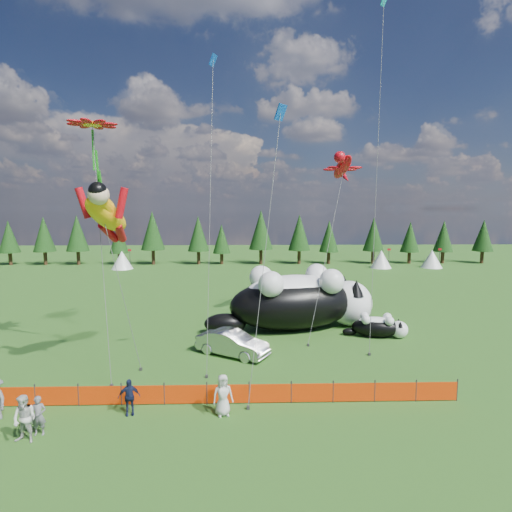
# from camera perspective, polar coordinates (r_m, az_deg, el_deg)

# --- Properties ---
(ground) EXTENTS (160.00, 160.00, 0.00)m
(ground) POSITION_cam_1_polar(r_m,az_deg,el_deg) (22.93, -3.67, -16.90)
(ground) COLOR #123209
(ground) RESTS_ON ground
(safety_fence) EXTENTS (22.06, 0.06, 1.10)m
(safety_fence) POSITION_cam_1_polar(r_m,az_deg,el_deg) (20.00, -4.01, -19.03)
(safety_fence) COLOR #262626
(safety_fence) RESTS_ON ground
(tree_line) EXTENTS (90.00, 4.00, 8.00)m
(tree_line) POSITION_cam_1_polar(r_m,az_deg,el_deg) (66.20, -2.29, 2.27)
(tree_line) COLOR black
(tree_line) RESTS_ON ground
(festival_tents) EXTENTS (50.00, 3.20, 2.80)m
(festival_tents) POSITION_cam_1_polar(r_m,az_deg,el_deg) (62.32, 7.83, -0.47)
(festival_tents) COLOR white
(festival_tents) RESTS_ON ground
(cat_large) EXTENTS (13.17, 6.62, 4.80)m
(cat_large) POSITION_cam_1_polar(r_m,az_deg,el_deg) (30.93, 6.43, -6.20)
(cat_large) COLOR black
(cat_large) RESTS_ON ground
(cat_small) EXTENTS (4.57, 2.27, 1.66)m
(cat_small) POSITION_cam_1_polar(r_m,az_deg,el_deg) (30.49, 17.14, -9.55)
(cat_small) COLOR black
(cat_small) RESTS_ON ground
(car) EXTENTS (4.91, 3.80, 1.56)m
(car) POSITION_cam_1_polar(r_m,az_deg,el_deg) (25.76, -3.39, -12.33)
(car) COLOR #AFB0B4
(car) RESTS_ON ground
(spectator_a) EXTENTS (0.63, 0.45, 1.63)m
(spectator_a) POSITION_cam_1_polar(r_m,az_deg,el_deg) (19.63, -28.63, -19.39)
(spectator_a) COLOR slate
(spectator_a) RESTS_ON ground
(spectator_b) EXTENTS (1.02, 0.71, 1.93)m
(spectator_b) POSITION_cam_1_polar(r_m,az_deg,el_deg) (19.27, -30.17, -19.50)
(spectator_b) COLOR beige
(spectator_b) RESTS_ON ground
(spectator_c) EXTENTS (1.06, 0.70, 1.65)m
(spectator_c) POSITION_cam_1_polar(r_m,az_deg,el_deg) (19.76, -17.68, -18.63)
(spectator_c) COLOR #151C3B
(spectator_c) RESTS_ON ground
(spectator_e) EXTENTS (1.04, 0.82, 1.87)m
(spectator_e) POSITION_cam_1_polar(r_m,az_deg,el_deg) (18.90, -4.75, -19.19)
(spectator_e) COLOR beige
(spectator_e) RESTS_ON ground
(superhero_kite) EXTENTS (4.59, 4.86, 10.84)m
(superhero_kite) POSITION_cam_1_polar(r_m,az_deg,el_deg) (22.90, -20.56, 5.51)
(superhero_kite) COLOR #FFB40D
(superhero_kite) RESTS_ON ground
(gecko_kite) EXTENTS (5.13, 9.47, 14.52)m
(gecko_kite) POSITION_cam_1_polar(r_m,az_deg,el_deg) (33.43, 12.24, 12.27)
(gecko_kite) COLOR red
(gecko_kite) RESTS_ON ground
(flower_kite) EXTENTS (3.35, 5.48, 14.54)m
(flower_kite) POSITION_cam_1_polar(r_m,az_deg,el_deg) (25.85, -22.34, 16.66)
(flower_kite) COLOR red
(flower_kite) RESTS_ON ground
(diamond_kite_a) EXTENTS (0.54, 6.45, 19.67)m
(diamond_kite_a) POSITION_cam_1_polar(r_m,az_deg,el_deg) (27.83, -6.20, 24.23)
(diamond_kite_a) COLOR #0C49B8
(diamond_kite_a) RESTS_ON ground
(diamond_kite_b) EXTENTS (2.86, 7.18, 25.30)m
(diamond_kite_b) POSITION_cam_1_polar(r_m,az_deg,el_deg) (34.27, 17.66, 28.47)
(diamond_kite_b) COLOR #0E9EAA
(diamond_kite_b) RESTS_ON ground
(diamond_kite_c) EXTENTS (2.21, 3.51, 14.81)m
(diamond_kite_c) POSITION_cam_1_polar(r_m,az_deg,el_deg) (20.81, 3.37, 18.42)
(diamond_kite_c) COLOR #0C49B8
(diamond_kite_c) RESTS_ON ground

